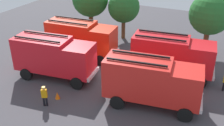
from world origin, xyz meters
TOP-DOWN VIEW (x-y plane):
  - ground_plane at (0.00, 0.00)m, footprint 48.81×48.81m
  - fire_truck_0 at (-4.55, -2.21)m, footprint 7.44×3.45m
  - fire_truck_1 at (4.44, -2.62)m, footprint 7.46×3.53m
  - fire_truck_2 at (-4.68, 2.54)m, footprint 7.36×3.19m
  - fire_truck_3 at (4.69, 2.41)m, footprint 7.43×3.40m
  - firefighter_0 at (-5.05, 4.43)m, footprint 0.48×0.44m
  - firefighter_2 at (-2.69, -6.13)m, footprint 0.48×0.40m
  - tree_1 at (-2.81, 9.16)m, footprint 3.67×3.67m
  - tree_2 at (6.78, 8.57)m, footprint 4.20×4.20m
  - traffic_cone_0 at (-2.43, -4.96)m, footprint 0.40×0.40m
  - traffic_cone_1 at (0.34, 0.22)m, footprint 0.40×0.40m
  - traffic_cone_2 at (-5.76, 4.80)m, footprint 0.43×0.43m

SIDE VIEW (x-z plane):
  - ground_plane at x=0.00m, z-range 0.00..0.00m
  - traffic_cone_0 at x=-2.43m, z-range 0.00..0.56m
  - traffic_cone_1 at x=0.34m, z-range 0.00..0.58m
  - traffic_cone_2 at x=-5.76m, z-range 0.00..0.61m
  - firefighter_2 at x=-2.69m, z-range 0.10..1.77m
  - firefighter_0 at x=-5.05m, z-range 0.12..1.96m
  - fire_truck_0 at x=-4.55m, z-range 0.21..4.09m
  - fire_truck_1 at x=4.44m, z-range 0.21..4.09m
  - fire_truck_2 at x=-4.68m, z-range 0.21..4.09m
  - fire_truck_3 at x=4.69m, z-range 0.21..4.09m
  - tree_1 at x=-2.81m, z-range 0.98..6.68m
  - tree_2 at x=6.78m, z-range 1.12..7.63m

